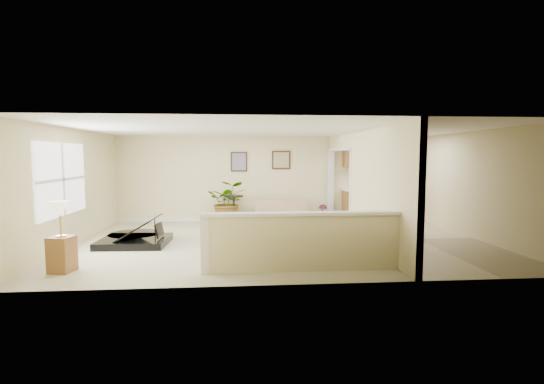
{
  "coord_description": "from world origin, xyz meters",
  "views": [
    {
      "loc": [
        -0.92,
        -8.68,
        1.91
      ],
      "look_at": [
        -0.18,
        0.4,
        1.08
      ],
      "focal_mm": 26.0,
      "sensor_mm": 36.0,
      "label": 1
    }
  ],
  "objects": [
    {
      "name": "lamp_stand",
      "position": [
        -3.87,
        -2.04,
        0.5
      ],
      "size": [
        0.41,
        0.41,
        1.18
      ],
      "color": "brown",
      "rests_on": "floor"
    },
    {
      "name": "right_wall",
      "position": [
        4.5,
        0.0,
        1.25
      ],
      "size": [
        0.04,
        6.0,
        2.5
      ],
      "primitive_type": "cube",
      "color": "beige",
      "rests_on": "floor"
    },
    {
      "name": "back_wall",
      "position": [
        0.0,
        3.0,
        1.25
      ],
      "size": [
        9.0,
        0.04,
        2.5
      ],
      "primitive_type": "cube",
      "color": "beige",
      "rests_on": "floor"
    },
    {
      "name": "kitchen_cabinets",
      "position": [
        3.19,
        2.73,
        0.87
      ],
      "size": [
        2.36,
        0.65,
        2.33
      ],
      "color": "brown",
      "rests_on": "floor"
    },
    {
      "name": "wall_mirror",
      "position": [
        0.3,
        2.97,
        1.8
      ],
      "size": [
        0.55,
        0.04,
        0.55
      ],
      "color": "#321C12",
      "rests_on": "back_wall"
    },
    {
      "name": "pony_half_wall",
      "position": [
        0.08,
        -2.3,
        0.52
      ],
      "size": [
        3.42,
        0.22,
        1.0
      ],
      "color": "beige",
      "rests_on": "floor"
    },
    {
      "name": "left_wall",
      "position": [
        -4.5,
        0.0,
        1.25
      ],
      "size": [
        0.04,
        6.0,
        2.5
      ],
      "primitive_type": "cube",
      "color": "beige",
      "rests_on": "floor"
    },
    {
      "name": "piano_bench",
      "position": [
        -1.27,
        -0.13,
        0.23
      ],
      "size": [
        0.35,
        0.68,
        0.45
      ],
      "primitive_type": "cube",
      "rotation": [
        0.0,
        0.0,
        -0.0
      ],
      "color": "black",
      "rests_on": "floor"
    },
    {
      "name": "kitchen_vinyl",
      "position": [
        3.15,
        0.0,
        0.0
      ],
      "size": [
        2.7,
        6.0,
        0.01
      ],
      "primitive_type": "cube",
      "color": "tan",
      "rests_on": "floor"
    },
    {
      "name": "left_window",
      "position": [
        -4.49,
        -0.5,
        1.45
      ],
      "size": [
        0.05,
        2.15,
        1.45
      ],
      "primitive_type": "cube",
      "color": "white",
      "rests_on": "left_wall"
    },
    {
      "name": "palm_plant",
      "position": [
        -1.27,
        2.63,
        0.6
      ],
      "size": [
        1.2,
        1.07,
        1.22
      ],
      "color": "black",
      "rests_on": "floor"
    },
    {
      "name": "accent_table",
      "position": [
        -1.1,
        2.65,
        0.5
      ],
      "size": [
        0.54,
        0.54,
        0.78
      ],
      "color": "black",
      "rests_on": "floor"
    },
    {
      "name": "piano",
      "position": [
        -3.25,
        0.06,
        0.56
      ],
      "size": [
        1.71,
        1.77,
        1.34
      ],
      "rotation": [
        0.0,
        0.0,
        -0.03
      ],
      "color": "black",
      "rests_on": "floor"
    },
    {
      "name": "floor",
      "position": [
        0.0,
        0.0,
        0.0
      ],
      "size": [
        9.0,
        9.0,
        0.0
      ],
      "primitive_type": "plane",
      "color": "tan",
      "rests_on": "ground"
    },
    {
      "name": "small_plant",
      "position": [
        1.45,
        2.47,
        0.22
      ],
      "size": [
        0.37,
        0.37,
        0.52
      ],
      "color": "black",
      "rests_on": "floor"
    },
    {
      "name": "wall_art_left",
      "position": [
        -0.95,
        2.97,
        1.75
      ],
      "size": [
        0.48,
        0.04,
        0.58
      ],
      "color": "#321C12",
      "rests_on": "back_wall"
    },
    {
      "name": "interior_partition",
      "position": [
        1.8,
        0.25,
        1.22
      ],
      "size": [
        0.18,
        5.99,
        2.5
      ],
      "color": "beige",
      "rests_on": "floor"
    },
    {
      "name": "ceiling",
      "position": [
        0.0,
        0.0,
        2.5
      ],
      "size": [
        9.0,
        6.0,
        0.04
      ],
      "primitive_type": "cube",
      "color": "white",
      "rests_on": "back_wall"
    },
    {
      "name": "front_wall",
      "position": [
        0.0,
        -3.0,
        1.25
      ],
      "size": [
        9.0,
        0.04,
        2.5
      ],
      "primitive_type": "cube",
      "color": "beige",
      "rests_on": "floor"
    },
    {
      "name": "loveseat",
      "position": [
        0.23,
        2.34,
        0.33
      ],
      "size": [
        1.57,
        0.96,
        0.86
      ],
      "rotation": [
        0.0,
        0.0,
        -0.07
      ],
      "color": "tan",
      "rests_on": "floor"
    }
  ]
}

